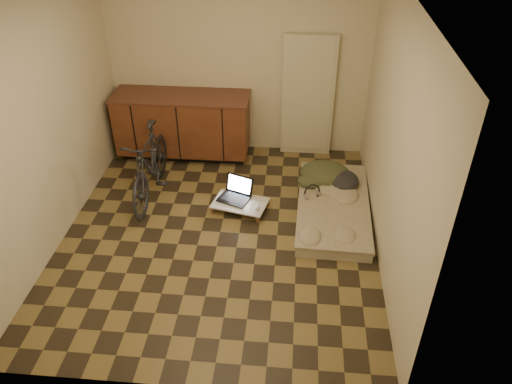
# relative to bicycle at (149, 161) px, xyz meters

# --- Properties ---
(room_shell) EXTENTS (3.50, 4.00, 2.60)m
(room_shell) POSITION_rel_bicycle_xyz_m (0.95, -0.67, 0.80)
(room_shell) COLOR brown
(room_shell) RESTS_ON ground
(cabinets) EXTENTS (1.84, 0.62, 0.91)m
(cabinets) POSITION_rel_bicycle_xyz_m (0.20, 1.03, -0.03)
(cabinets) COLOR black
(cabinets) RESTS_ON ground
(appliance_panel) EXTENTS (0.70, 0.10, 1.70)m
(appliance_panel) POSITION_rel_bicycle_xyz_m (1.90, 1.27, 0.35)
(appliance_panel) COLOR beige
(appliance_panel) RESTS_ON ground
(bicycle) EXTENTS (0.45, 1.54, 0.99)m
(bicycle) POSITION_rel_bicycle_xyz_m (0.00, 0.00, 0.00)
(bicycle) COLOR black
(bicycle) RESTS_ON ground
(futon) EXTENTS (0.90, 1.78, 0.15)m
(futon) POSITION_rel_bicycle_xyz_m (2.25, -0.18, -0.42)
(futon) COLOR #AEA58B
(futon) RESTS_ON ground
(clothing_pile) EXTENTS (0.70, 0.59, 0.27)m
(clothing_pile) POSITION_rel_bicycle_xyz_m (2.21, 0.32, -0.21)
(clothing_pile) COLOR #383C23
(clothing_pile) RESTS_ON futon
(headphones) EXTENTS (0.29, 0.28, 0.15)m
(headphones) POSITION_rel_bicycle_xyz_m (1.99, -0.09, -0.27)
(headphones) COLOR black
(headphones) RESTS_ON futon
(lap_desk) EXTENTS (0.71, 0.55, 0.11)m
(lap_desk) POSITION_rel_bicycle_xyz_m (1.13, -0.22, -0.40)
(lap_desk) COLOR brown
(lap_desk) RESTS_ON ground
(laptop) EXTENTS (0.45, 0.42, 0.24)m
(laptop) POSITION_rel_bicycle_xyz_m (1.07, -0.12, -0.34)
(laptop) COLOR black
(laptop) RESTS_ON lap_desk
(mouse) EXTENTS (0.08, 0.11, 0.03)m
(mouse) POSITION_rel_bicycle_xyz_m (1.35, -0.34, -0.37)
(mouse) COLOR silver
(mouse) RESTS_ON lap_desk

